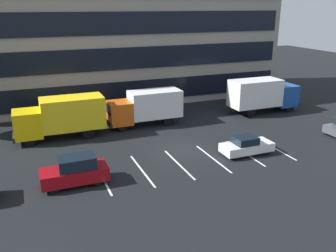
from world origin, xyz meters
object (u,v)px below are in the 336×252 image
Objects in this scene: box_truck_orange at (146,106)px; box_truck_yellow_all at (61,116)px; sedan_white at (246,146)px; suv_maroon at (75,171)px; box_truck_blue at (263,94)px.

box_truck_yellow_all is (-7.84, -0.65, 0.13)m from box_truck_orange.
box_truck_orange reaches higher than sedan_white.
box_truck_orange is at bearing 4.73° from box_truck_yellow_all.
suv_maroon is (-12.97, -0.13, 0.24)m from sedan_white.
box_truck_orange is at bearing 116.63° from sedan_white.
box_truck_orange reaches higher than suv_maroon.
box_truck_blue is 1.84× the size of suv_maroon.
box_truck_yellow_all is 1.81× the size of suv_maroon.
box_truck_orange is 1.76× the size of sedan_white.
sedan_white is at bearing -63.37° from box_truck_orange.
box_truck_yellow_all is 9.22m from suv_maroon.
box_truck_blue reaches higher than box_truck_orange.
sedan_white is 12.97m from suv_maroon.
box_truck_blue is at bearing 23.88° from suv_maroon.
box_truck_blue reaches higher than sedan_white.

